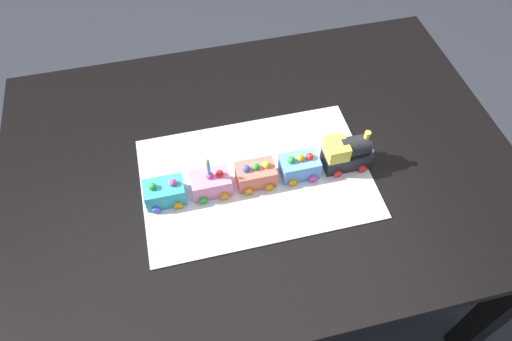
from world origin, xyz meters
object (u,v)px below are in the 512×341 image
birthday_candle (208,166)px  cake_car_caboose_sky_blue (299,166)px  cake_locomotive (347,153)px  dining_table (259,182)px  cake_car_gondola_bubblegum (211,183)px  cake_car_hopper_turquoise (165,192)px  cake_car_flatbed_coral (256,174)px

birthday_candle → cake_car_caboose_sky_blue: bearing=180.0°
cake_locomotive → cake_car_caboose_sky_blue: cake_locomotive is taller
dining_table → birthday_candle: (0.15, 0.07, 0.21)m
cake_car_gondola_bubblegum → birthday_candle: 0.07m
dining_table → cake_car_hopper_turquoise: size_ratio=14.00×
cake_car_flatbed_coral → cake_car_gondola_bubblegum: 0.12m
cake_car_gondola_bubblegum → birthday_candle: size_ratio=1.68×
cake_car_gondola_bubblegum → cake_car_hopper_turquoise: (0.12, 0.00, 0.00)m
cake_car_caboose_sky_blue → cake_car_gondola_bubblegum: bearing=0.0°
cake_locomotive → cake_car_gondola_bubblegum: 0.36m
cake_locomotive → cake_car_hopper_turquoise: bearing=0.0°
cake_car_hopper_turquoise → birthday_candle: 0.14m
cake_car_flatbed_coral → birthday_candle: (0.12, -0.00, 0.07)m
cake_locomotive → cake_car_gondola_bubblegum: size_ratio=1.40×
dining_table → birthday_candle: size_ratio=23.49×
dining_table → cake_car_gondola_bubblegum: bearing=26.2°
dining_table → birthday_candle: birthday_candle is taller
cake_locomotive → cake_car_hopper_turquoise: size_ratio=1.40×
cake_car_gondola_bubblegum → cake_locomotive: bearing=-180.0°
dining_table → cake_car_caboose_sky_blue: size_ratio=14.00×
cake_car_flatbed_coral → cake_car_hopper_turquoise: (0.24, 0.00, -0.00)m
dining_table → cake_car_caboose_sky_blue: (-0.09, 0.07, 0.14)m
cake_car_flatbed_coral → birthday_candle: 0.14m
cake_car_flatbed_coral → dining_table: bearing=-111.0°
dining_table → cake_locomotive: size_ratio=10.00×
cake_car_caboose_sky_blue → cake_car_flatbed_coral: (0.12, 0.00, 0.00)m
cake_locomotive → cake_car_flatbed_coral: cake_locomotive is taller
cake_car_flatbed_coral → cake_car_hopper_turquoise: 0.24m
cake_car_caboose_sky_blue → cake_car_hopper_turquoise: size_ratio=1.00×
cake_car_flatbed_coral → cake_locomotive: bearing=-180.0°
cake_car_hopper_turquoise → birthday_candle: (-0.12, -0.00, 0.07)m
birthday_candle → cake_car_hopper_turquoise: bearing=0.0°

